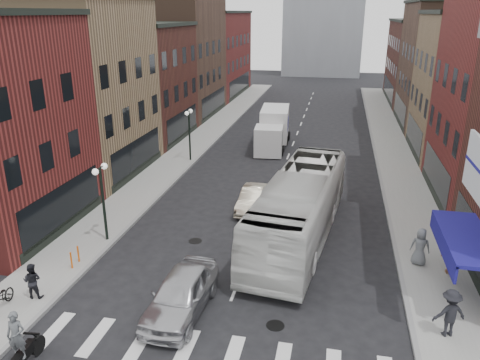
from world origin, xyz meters
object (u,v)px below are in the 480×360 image
ped_left_solo (32,281)px  ped_right_a (450,313)px  streetlamp_far (189,125)px  transit_bus (300,207)px  box_truck (273,129)px  sedan_left_far (254,199)px  sedan_left_near (181,294)px  bike_rack (75,257)px  motorcycle_rider (19,344)px  parked_bicycle (0,299)px  ped_right_c (420,247)px  streetlamp_near (102,189)px  ped_right_b (453,256)px

ped_left_solo → ped_right_a: (16.01, 0.98, 0.16)m
streetlamp_far → transit_bus: 15.04m
box_truck → sedan_left_far: (0.83, -13.70, -0.94)m
streetlamp_far → transit_bus: bearing=-50.3°
sedan_left_near → ped_left_solo: 6.16m
bike_rack → motorcycle_rider: 6.61m
sedan_left_far → parked_bicycle: 14.42m
box_truck → ped_right_a: box_truck is taller
bike_rack → motorcycle_rider: size_ratio=0.35×
sedan_left_near → parked_bicycle: sedan_left_near is taller
box_truck → ped_right_c: box_truck is taller
streetlamp_far → parked_bicycle: 20.55m
sedan_left_far → ped_left_solo: 13.17m
parked_bicycle → sedan_left_near: bearing=7.0°
bike_rack → ped_right_a: size_ratio=0.44×
streetlamp_near → parked_bicycle: bearing=-100.9°
streetlamp_far → ped_right_b: (16.55, -13.91, -1.91)m
box_truck → ped_right_c: 21.00m
ped_left_solo → ped_right_c: (15.73, 6.09, 0.13)m
streetlamp_far → ped_left_solo: streetlamp_far is taller
sedan_left_far → sedan_left_near: bearing=-92.9°
streetlamp_far → sedan_left_near: streetlamp_far is taller
streetlamp_near → ped_right_b: 16.66m
box_truck → sedan_left_far: size_ratio=1.88×
transit_bus → ped_right_a: 9.13m
streetlamp_near → bike_rack: 3.59m
box_truck → ped_right_a: size_ratio=4.17×
parked_bicycle → ped_right_b: size_ratio=1.00×
box_truck → parked_bicycle: (-7.00, -25.80, -1.02)m
sedan_left_near → ped_right_b: ped_right_b is taller
sedan_left_near → motorcycle_rider: bearing=-131.8°
ped_left_solo → ped_right_a: bearing=173.3°
bike_rack → box_truck: size_ratio=0.10×
streetlamp_far → sedan_left_far: streetlamp_far is taller
sedan_left_far → ped_left_solo: size_ratio=2.68×
bike_rack → ped_right_b: 16.99m
transit_bus → ped_right_a: transit_bus is taller
transit_bus → box_truck: bearing=109.5°
streetlamp_near → motorcycle_rider: bearing=-80.0°
bike_rack → ped_right_c: ped_right_c is taller
transit_bus → ped_left_solo: bearing=-135.1°
box_truck → motorcycle_rider: size_ratio=3.39×
sedan_left_far → ped_right_b: bearing=-27.3°
ped_right_c → streetlamp_far: bearing=-31.0°
ped_left_solo → streetlamp_far: bearing=-101.6°
streetlamp_near → box_truck: size_ratio=0.54×
streetlamp_near → parked_bicycle: streetlamp_near is taller
box_truck → ped_left_solo: box_truck is taller
motorcycle_rider → ped_left_solo: (-2.07, 3.65, -0.15)m
parked_bicycle → ped_left_solo: bearing=47.1°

